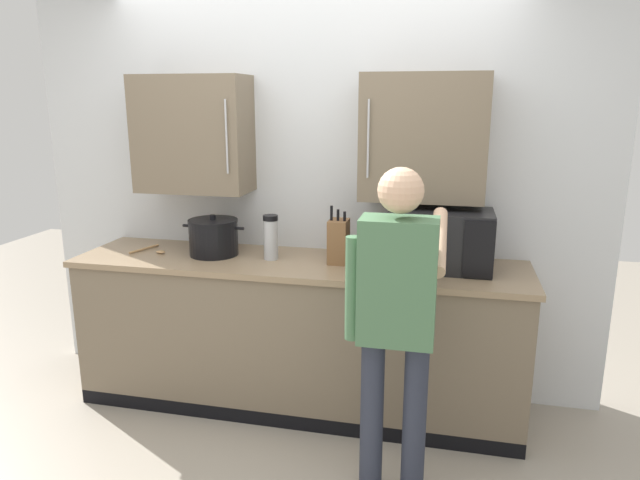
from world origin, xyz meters
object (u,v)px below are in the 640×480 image
(knife_block, at_px, (339,241))
(stock_pot, at_px, (214,237))
(microwave_oven, at_px, (434,240))
(thermos_flask, at_px, (271,237))
(wooden_spoon, at_px, (152,250))
(person_figure, at_px, (397,311))

(knife_block, bearing_deg, stock_pot, 179.90)
(stock_pot, bearing_deg, microwave_oven, 0.17)
(stock_pot, distance_m, thermos_flask, 0.38)
(stock_pot, xyz_separation_m, wooden_spoon, (-0.41, -0.03, -0.10))
(stock_pot, height_order, thermos_flask, thermos_flask)
(microwave_oven, distance_m, wooden_spoon, 1.75)
(microwave_oven, height_order, knife_block, knife_block)
(knife_block, height_order, thermos_flask, knife_block)
(microwave_oven, xyz_separation_m, knife_block, (-0.55, -0.01, -0.04))
(microwave_oven, relative_size, wooden_spoon, 3.34)
(stock_pot, relative_size, person_figure, 0.25)
(wooden_spoon, height_order, person_figure, person_figure)
(thermos_flask, distance_m, wooden_spoon, 0.80)
(thermos_flask, xyz_separation_m, person_figure, (0.83, -0.74, -0.12))
(knife_block, relative_size, thermos_flask, 1.27)
(stock_pot, bearing_deg, wooden_spoon, -176.44)
(thermos_flask, bearing_deg, wooden_spoon, -179.47)
(knife_block, bearing_deg, wooden_spoon, -178.84)
(stock_pot, distance_m, person_figure, 1.43)
(thermos_flask, xyz_separation_m, wooden_spoon, (-0.79, -0.01, -0.13))
(knife_block, bearing_deg, thermos_flask, -177.64)
(person_figure, bearing_deg, thermos_flask, 137.98)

